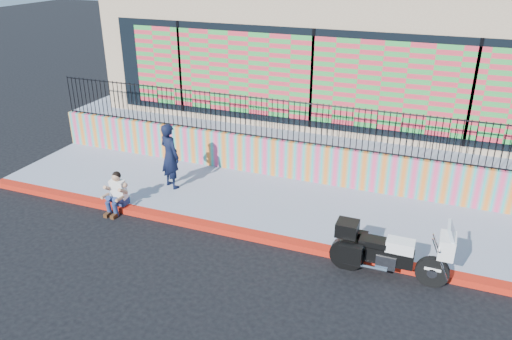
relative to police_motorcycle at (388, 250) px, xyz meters
The scene contains 10 objects.
ground 3.04m from the police_motorcycle, behind, with size 90.00×90.00×0.00m, color black.
red_curb 3.03m from the police_motorcycle, behind, with size 16.00×0.30×0.15m, color red.
sidewalk 3.61m from the police_motorcycle, 145.91° to the left, with size 16.00×3.00×0.15m, color #9299AF.
mural_wall 4.66m from the police_motorcycle, 129.38° to the left, with size 16.00×0.20×1.10m, color #FA4178.
metal_fence 4.82m from the police_motorcycle, 129.38° to the left, with size 15.80×0.04×1.20m, color black, non-canonical shape.
elevated_platform 9.19m from the police_motorcycle, 108.76° to the left, with size 16.00×10.00×1.25m, color #9299AF.
storefront_building 9.36m from the police_motorcycle, 109.21° to the left, with size 14.00×8.06×4.00m.
police_motorcycle is the anchor object (origin of this frame).
police_officer 6.40m from the police_motorcycle, 163.38° to the left, with size 0.67×0.44×1.84m, color black.
seated_man 6.83m from the police_motorcycle, behind, with size 0.54×0.71×1.06m.
Camera 1 is at (3.59, -9.31, 6.27)m, focal length 35.00 mm.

